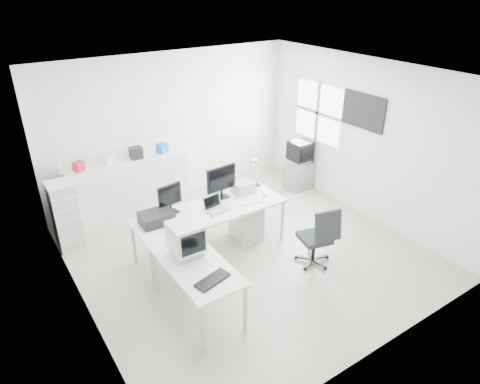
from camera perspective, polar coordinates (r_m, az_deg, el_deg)
floor at (r=6.93m, az=0.93°, el=-8.03°), size 5.00×5.00×0.01m
ceiling at (r=5.80m, az=1.14°, el=15.31°), size 5.00×5.00×0.01m
back_wall at (r=8.27m, az=-8.99°, el=8.49°), size 5.00×0.02×2.80m
left_wall at (r=5.37m, az=-21.54°, el=-3.69°), size 0.02×5.00×2.80m
right_wall at (r=7.83m, az=16.35°, el=6.67°), size 0.02×5.00×2.80m
window at (r=8.53m, az=10.35°, el=10.36°), size 0.02×1.20×1.10m
wall_picture at (r=7.72m, az=16.13°, el=10.34°), size 0.04×0.90×0.60m
main_desk at (r=6.78m, az=-3.83°, el=-5.14°), size 2.40×0.80×0.75m
side_desk at (r=5.66m, az=-5.67°, el=-12.59°), size 0.70×1.40×0.75m
drawer_pedestal at (r=7.17m, az=0.83°, el=-3.84°), size 0.40×0.50×0.60m
inkjet_printer at (r=6.31m, az=-11.10°, el=-3.41°), size 0.48×0.38×0.17m
lcd_monitor_small at (r=6.46m, az=-9.33°, el=-0.88°), size 0.41×0.27×0.49m
lcd_monitor_large at (r=6.81m, az=-2.51°, el=1.31°), size 0.54×0.25×0.55m
laptop at (r=6.48m, az=-3.13°, el=-1.72°), size 0.40×0.41×0.23m
white_keyboard at (r=6.78m, az=1.47°, el=-1.33°), size 0.47×0.22×0.02m
white_mouse at (r=6.96m, az=3.25°, el=-0.35°), size 0.07×0.07×0.07m
laser_printer at (r=7.06m, az=0.41°, el=0.65°), size 0.33×0.28×0.18m
desk_lamp at (r=7.23m, az=2.36°, el=2.71°), size 0.20×0.20×0.51m
crt_monitor at (r=5.49m, az=-7.22°, el=-6.24°), size 0.41×0.41×0.47m
black_keyboard at (r=5.14m, az=-3.69°, el=-11.63°), size 0.48×0.28×0.03m
office_chair at (r=6.54m, az=9.94°, el=-5.70°), size 0.68×0.68×0.97m
tv_cabinet at (r=8.92m, az=7.79°, el=2.22°), size 0.51×0.42×0.56m
crt_tv at (r=8.72m, az=8.00°, el=5.22°), size 0.50×0.48×0.45m
sideboard at (r=8.01m, az=-14.54°, el=0.58°), size 2.12×0.53×1.06m
clutter_box_a at (r=7.59m, az=-20.70°, el=3.20°), size 0.20×0.19×0.16m
clutter_box_b at (r=7.70m, az=-17.13°, el=4.03°), size 0.16×0.15×0.14m
clutter_box_c at (r=7.82m, az=-13.70°, el=5.10°), size 0.21×0.19×0.20m
clutter_box_d at (r=8.00m, az=-10.35°, el=5.79°), size 0.22×0.20×0.17m
clutter_bottle at (r=7.56m, az=-22.98°, el=2.96°), size 0.07×0.07×0.22m
filing_cabinet at (r=7.34m, az=-22.19°, el=-2.92°), size 0.39×0.47×1.12m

